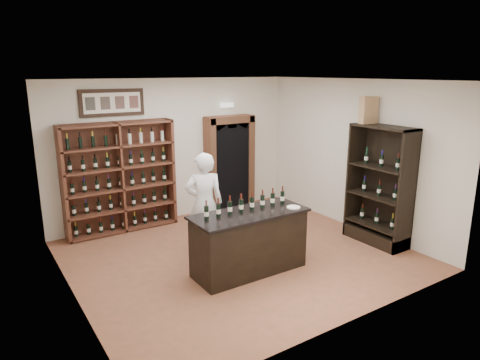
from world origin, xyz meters
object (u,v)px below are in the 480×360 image
Objects in this scene: shopkeeper at (204,204)px; tasting_counter at (249,242)px; counter_bottle_0 at (206,213)px; wine_shelf at (120,177)px; wine_crate at (369,110)px; side_cabinet at (379,203)px.

tasting_counter is at bearing 125.00° from shopkeeper.
counter_bottle_0 is 0.17× the size of shopkeeper.
wine_shelf is 1.21× the size of shopkeeper.
wine_crate is (3.43, 0.02, 1.34)m from counter_bottle_0.
wine_crate reaches higher than shopkeeper.
shopkeeper is (0.48, 0.95, -0.20)m from counter_bottle_0.
shopkeeper is at bearing 155.88° from side_cabinet.
wine_shelf reaches higher than tasting_counter.
wine_crate is at bearing -175.72° from shopkeeper.
wine_shelf is at bearing 139.79° from side_cabinet.
wine_crate is (2.71, 0.10, 1.95)m from tasting_counter.
tasting_counter is 3.84× the size of wine_crate.
wine_shelf is at bearing 97.58° from counter_bottle_0.
counter_bottle_0 is at bearing 85.09° from shopkeeper.
side_cabinet is 4.49× the size of wine_crate.
tasting_counter is at bearing -172.31° from wine_crate.
side_cabinet is (3.82, -3.23, -0.35)m from wine_shelf.
wine_shelf is 5.02m from side_cabinet.
side_cabinet is 3.26m from shopkeeper.
wine_shelf is 1.17× the size of tasting_counter.
tasting_counter is (1.10, -2.93, -0.61)m from wine_shelf.
tasting_counter is 1.14m from shopkeeper.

